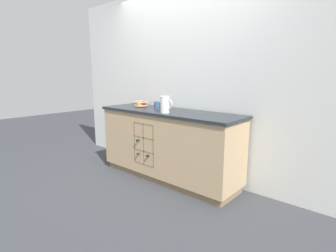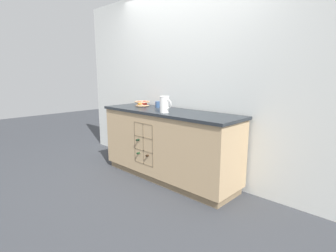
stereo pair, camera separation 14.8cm
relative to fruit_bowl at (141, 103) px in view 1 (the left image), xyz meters
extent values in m
plane|color=#383A3F|center=(0.59, -0.07, -0.97)|extent=(14.00, 14.00, 0.00)
cube|color=silver|center=(0.59, 0.28, 0.31)|extent=(4.40, 0.06, 2.55)
cube|color=#8B7354|center=(0.59, -0.07, -0.92)|extent=(1.92, 0.51, 0.09)
cube|color=tan|center=(0.59, -0.07, -0.48)|extent=(1.98, 0.57, 0.80)
cube|color=#23282D|center=(0.59, -0.07, -0.06)|extent=(2.02, 0.61, 0.03)
cube|color=#8B7354|center=(0.42, -0.26, -0.47)|extent=(0.35, 0.01, 0.54)
cube|color=#8B7354|center=(0.25, -0.31, -0.47)|extent=(0.02, 0.10, 0.54)
cube|color=#8B7354|center=(0.60, -0.31, -0.47)|extent=(0.02, 0.10, 0.54)
cube|color=#8B7354|center=(0.42, -0.31, -0.74)|extent=(0.35, 0.10, 0.02)
cube|color=#8B7354|center=(0.42, -0.31, -0.56)|extent=(0.35, 0.10, 0.02)
cube|color=#8B7354|center=(0.42, -0.31, -0.38)|extent=(0.35, 0.10, 0.02)
cube|color=#8B7354|center=(0.42, -0.31, -0.20)|extent=(0.35, 0.10, 0.02)
cube|color=#8B7354|center=(0.42, -0.31, -0.47)|extent=(0.02, 0.10, 0.54)
cylinder|color=#19381E|center=(0.34, -0.22, -0.61)|extent=(0.07, 0.19, 0.07)
cylinder|color=#19381E|center=(0.34, -0.35, -0.61)|extent=(0.03, 0.08, 0.03)
cylinder|color=black|center=(0.51, -0.19, -0.60)|extent=(0.08, 0.21, 0.08)
cylinder|color=black|center=(0.51, -0.34, -0.60)|extent=(0.03, 0.09, 0.03)
cylinder|color=black|center=(0.34, -0.23, -0.43)|extent=(0.07, 0.19, 0.07)
cylinder|color=black|center=(0.34, -0.36, -0.43)|extent=(0.03, 0.08, 0.03)
cylinder|color=tan|center=(0.00, 0.00, -0.04)|extent=(0.10, 0.10, 0.01)
cone|color=tan|center=(0.00, 0.00, 0.00)|extent=(0.21, 0.21, 0.06)
torus|color=tan|center=(0.00, 0.00, 0.02)|extent=(0.23, 0.23, 0.02)
sphere|color=gold|center=(0.00, -0.04, -0.01)|extent=(0.06, 0.06, 0.06)
sphere|color=red|center=(-0.04, -0.01, -0.01)|extent=(0.07, 0.07, 0.07)
sphere|color=red|center=(-0.02, 0.05, -0.01)|extent=(0.07, 0.07, 0.07)
sphere|color=red|center=(0.05, 0.00, 0.00)|extent=(0.08, 0.08, 0.08)
cylinder|color=white|center=(0.69, -0.24, 0.06)|extent=(0.11, 0.11, 0.20)
torus|color=white|center=(0.69, -0.24, 0.15)|extent=(0.12, 0.12, 0.01)
torus|color=white|center=(0.75, -0.24, 0.07)|extent=(0.12, 0.01, 0.12)
cylinder|color=#385684|center=(0.25, 0.08, 0.00)|extent=(0.09, 0.09, 0.08)
torus|color=#385684|center=(0.30, 0.08, 0.00)|extent=(0.07, 0.01, 0.07)
camera|label=1|loc=(2.80, -2.60, 0.42)|focal=28.00mm
camera|label=2|loc=(2.91, -2.50, 0.42)|focal=28.00mm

